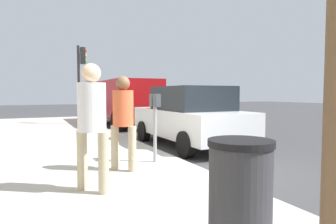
# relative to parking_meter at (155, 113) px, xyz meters

# --- Properties ---
(ground_plane) EXTENTS (80.00, 80.00, 0.00)m
(ground_plane) POSITION_rel_parking_meter_xyz_m (-0.67, -0.61, -1.17)
(ground_plane) COLOR #38383A
(ground_plane) RESTS_ON ground
(sidewalk_slab) EXTENTS (28.00, 6.00, 0.15)m
(sidewalk_slab) POSITION_rel_parking_meter_xyz_m (-0.67, 2.39, -1.09)
(sidewalk_slab) COLOR #A8A59E
(sidewalk_slab) RESTS_ON ground_plane
(parking_meter) EXTENTS (0.36, 0.12, 1.41)m
(parking_meter) POSITION_rel_parking_meter_xyz_m (0.00, 0.00, 0.00)
(parking_meter) COLOR gray
(parking_meter) RESTS_ON sidewalk_slab
(pedestrian_at_meter) EXTENTS (0.44, 0.39, 1.73)m
(pedestrian_at_meter) POSITION_rel_parking_meter_xyz_m (-0.38, 0.80, -0.00)
(pedestrian_at_meter) COLOR tan
(pedestrian_at_meter) RESTS_ON sidewalk_slab
(pedestrian_bystander) EXTENTS (0.47, 0.40, 1.84)m
(pedestrian_bystander) POSITION_rel_parking_meter_xyz_m (-1.36, 1.56, 0.08)
(pedestrian_bystander) COLOR tan
(pedestrian_bystander) RESTS_ON sidewalk_slab
(parked_sedan_near) EXTENTS (4.40, 1.97, 1.77)m
(parked_sedan_near) POSITION_rel_parking_meter_xyz_m (2.03, -1.96, -0.27)
(parked_sedan_near) COLOR silver
(parked_sedan_near) RESTS_ON ground_plane
(parked_van_far) EXTENTS (5.23, 2.17, 2.18)m
(parked_van_far) POSITION_rel_parking_meter_xyz_m (8.31, -1.96, 0.09)
(parked_van_far) COLOR maroon
(parked_van_far) RESTS_ON ground_plane
(traffic_signal) EXTENTS (0.24, 0.44, 3.60)m
(traffic_signal) POSITION_rel_parking_meter_xyz_m (8.61, 0.04, 1.41)
(traffic_signal) COLOR black
(traffic_signal) RESTS_ON sidewalk_slab
(trash_bin) EXTENTS (0.59, 0.59, 1.01)m
(trash_bin) POSITION_rel_parking_meter_xyz_m (-3.60, 0.70, -0.51)
(trash_bin) COLOR #2D2D33
(trash_bin) RESTS_ON sidewalk_slab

